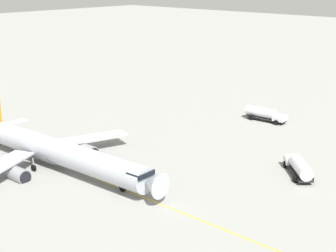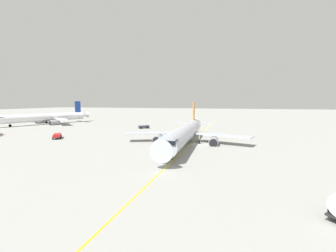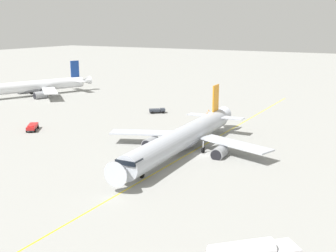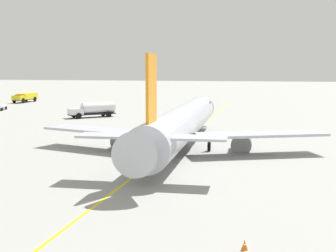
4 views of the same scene
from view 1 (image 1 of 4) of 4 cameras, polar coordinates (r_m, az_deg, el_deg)
name	(u,v)px [view 1 (image 1 of 4)]	position (r m, az deg, el deg)	size (l,w,h in m)	color
ground_plane	(71,160)	(89.28, -10.74, -3.71)	(600.00, 600.00, 0.00)	gray
airliner_main	(55,152)	(85.50, -12.41, -2.80)	(45.10, 33.10, 10.94)	#B2B7C1
fuel_tanker_truck	(264,114)	(111.90, 10.66, 1.35)	(9.15, 3.26, 2.87)	#232326
fuel_tanker_truck_extra	(299,166)	(83.13, 14.37, -4.36)	(8.09, 8.23, 2.87)	#232326
taxiway_centreline	(76,171)	(84.38, -10.18, -4.90)	(145.52, 1.11, 0.01)	yellow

